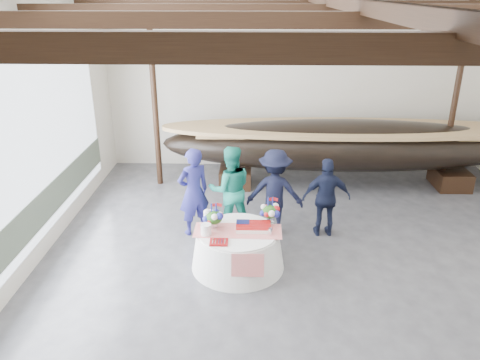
{
  "coord_description": "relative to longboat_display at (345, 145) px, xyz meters",
  "views": [
    {
      "loc": [
        -1.19,
        -6.27,
        4.57
      ],
      "look_at": [
        -1.42,
        2.22,
        1.07
      ],
      "focal_mm": 35.0,
      "sensor_mm": 36.0,
      "label": 1
    }
  ],
  "objects": [
    {
      "name": "guest_man_left",
      "position": [
        -1.79,
        -2.45,
        -0.19
      ],
      "size": [
        1.18,
        0.75,
        1.74
      ],
      "primitive_type": "imported",
      "rotation": [
        0.0,
        0.0,
        3.04
      ],
      "color": "black",
      "rests_on": "ground"
    },
    {
      "name": "open_bay",
      "position": [
        -6.0,
        -3.57,
        0.77
      ],
      "size": [
        0.03,
        7.0,
        3.2
      ],
      "color": "silver",
      "rests_on": "ground"
    },
    {
      "name": "guest_woman_teal",
      "position": [
        -2.67,
        -2.4,
        -0.17
      ],
      "size": [
        0.97,
        0.82,
        1.78
      ],
      "primitive_type": "imported",
      "rotation": [
        0.0,
        0.0,
        3.32
      ],
      "color": "#1A8A74",
      "rests_on": "ground"
    },
    {
      "name": "banquet_table",
      "position": [
        -2.48,
        -3.75,
        -0.71
      ],
      "size": [
        1.63,
        1.63,
        0.7
      ],
      "color": "white",
      "rests_on": "ground"
    },
    {
      "name": "guest_woman_blue",
      "position": [
        -3.38,
        -2.53,
        -0.17
      ],
      "size": [
        0.78,
        0.71,
        1.78
      ],
      "primitive_type": "imported",
      "rotation": [
        0.0,
        0.0,
        3.71
      ],
      "color": "navy",
      "rests_on": "ground"
    },
    {
      "name": "longboat_display",
      "position": [
        0.0,
        0.0,
        0.0
      ],
      "size": [
        8.85,
        1.77,
        1.66
      ],
      "color": "black",
      "rests_on": "ground"
    },
    {
      "name": "floor",
      "position": [
        -1.06,
        -4.57,
        -1.06
      ],
      "size": [
        10.0,
        12.0,
        0.01
      ],
      "primitive_type": "cube",
      "color": "#3D3D42",
      "rests_on": "ground"
    },
    {
      "name": "pavilion_structure",
      "position": [
        -1.06,
        -3.78,
        2.94
      ],
      "size": [
        9.8,
        11.76,
        4.5
      ],
      "color": "black",
      "rests_on": "ground"
    },
    {
      "name": "guest_man_right",
      "position": [
        -0.79,
        -2.54,
        -0.26
      ],
      "size": [
        0.96,
        0.44,
        1.6
      ],
      "primitive_type": "imported",
      "rotation": [
        0.0,
        0.0,
        3.2
      ],
      "color": "black",
      "rests_on": "ground"
    },
    {
      "name": "wall_back",
      "position": [
        -1.06,
        1.43,
        1.19
      ],
      "size": [
        10.0,
        0.02,
        4.5
      ],
      "primitive_type": "cube",
      "color": "silver",
      "rests_on": "ground"
    },
    {
      "name": "tabletop_items",
      "position": [
        -2.45,
        -3.58,
        -0.21
      ],
      "size": [
        1.51,
        1.05,
        0.4
      ],
      "color": "red",
      "rests_on": "banquet_table"
    }
  ]
}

